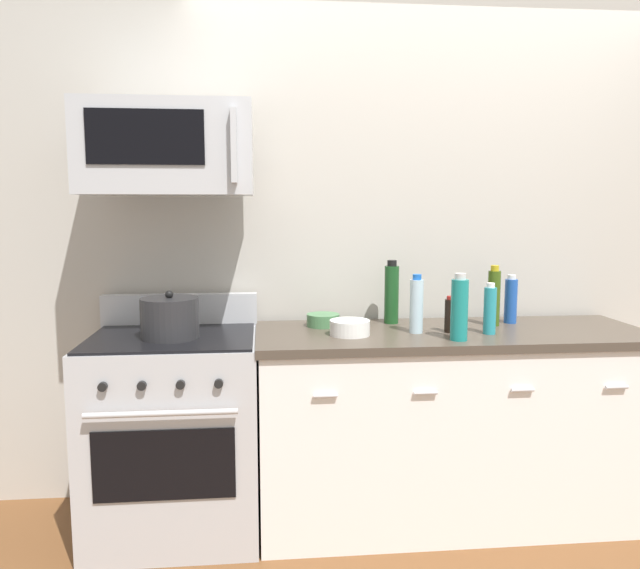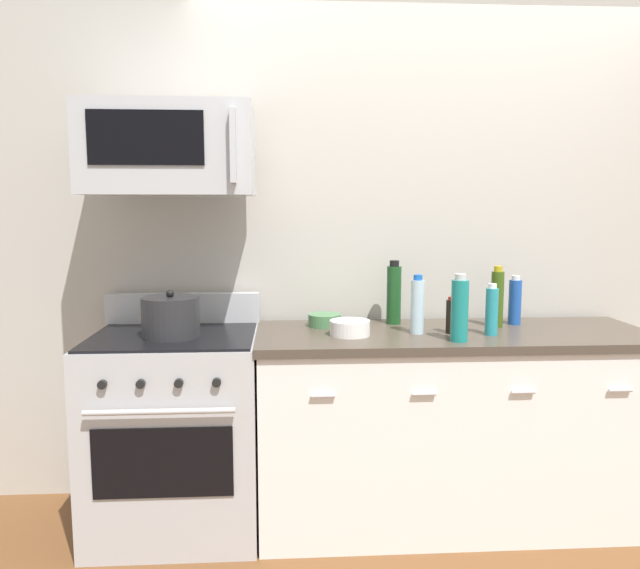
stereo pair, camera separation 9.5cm
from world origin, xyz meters
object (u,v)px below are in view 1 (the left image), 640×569
(range_oven, at_px, (175,432))
(bottle_wine_green, at_px, (392,293))
(bottle_soy_sauce_dark, at_px, (450,315))
(bowl_green_glaze, at_px, (323,320))
(stockpot, at_px, (170,318))
(microwave, at_px, (168,149))
(bottle_sparkling_teal, at_px, (459,309))
(bottle_soda_blue, at_px, (511,300))
(bottle_water_clear, at_px, (416,305))
(bottle_dish_soap, at_px, (490,310))
(bowl_white_ceramic, at_px, (350,327))
(bottle_olive_oil, at_px, (494,297))

(range_oven, xyz_separation_m, bottle_wine_green, (1.05, 0.20, 0.60))
(bottle_soy_sauce_dark, height_order, bowl_green_glaze, bottle_soy_sauce_dark)
(stockpot, bearing_deg, bowl_green_glaze, 16.61)
(microwave, xyz_separation_m, bottle_sparkling_teal, (1.26, -0.26, -0.69))
(bottle_soda_blue, bearing_deg, stockpot, -172.94)
(microwave, relative_size, bottle_water_clear, 2.74)
(microwave, bearing_deg, bottle_dish_soap, -5.56)
(microwave, bearing_deg, bowl_white_ceramic, -7.47)
(range_oven, relative_size, bowl_green_glaze, 6.68)
(bottle_dish_soap, distance_m, stockpot, 1.44)
(bottle_sparkling_teal, height_order, bottle_dish_soap, bottle_sparkling_teal)
(bottle_olive_oil, height_order, bowl_white_ceramic, bottle_olive_oil)
(bottle_soy_sauce_dark, bearing_deg, bottle_sparkling_teal, -94.09)
(bottle_olive_oil, relative_size, bottle_wine_green, 0.94)
(bottle_sparkling_teal, height_order, bowl_white_ceramic, bottle_sparkling_teal)
(bottle_olive_oil, xyz_separation_m, bottle_sparkling_teal, (-0.27, -0.31, -0.00))
(range_oven, xyz_separation_m, bottle_dish_soap, (1.44, -0.10, 0.56))
(bottle_soda_blue, xyz_separation_m, stockpot, (-1.65, -0.20, -0.02))
(bottle_soy_sauce_dark, height_order, bowl_white_ceramic, bottle_soy_sauce_dark)
(range_oven, bearing_deg, bottle_water_clear, -2.07)
(bottle_soda_blue, bearing_deg, bottle_soy_sauce_dark, -152.41)
(bowl_green_glaze, bearing_deg, bottle_sparkling_teal, -33.45)
(bottle_soy_sauce_dark, height_order, bottle_wine_green, bottle_wine_green)
(bowl_green_glaze, bearing_deg, bottle_soy_sauce_dark, -19.40)
(bottle_wine_green, xyz_separation_m, bowl_white_ceramic, (-0.25, -0.26, -0.11))
(range_oven, distance_m, bowl_green_glaze, 0.87)
(bottle_water_clear, xyz_separation_m, bottle_soda_blue, (0.53, 0.19, -0.01))
(bowl_green_glaze, distance_m, stockpot, 0.73)
(bottle_soy_sauce_dark, distance_m, bowl_green_glaze, 0.61)
(bottle_olive_oil, distance_m, bowl_white_ceramic, 0.76)
(bottle_dish_soap, bearing_deg, bottle_olive_oil, 64.11)
(microwave, relative_size, bottle_wine_green, 2.36)
(microwave, bearing_deg, stockpot, -90.13)
(bottle_wine_green, distance_m, bowl_green_glaze, 0.37)
(bottle_sparkling_teal, bearing_deg, bottle_dish_soap, 32.63)
(bottle_water_clear, relative_size, bottle_dish_soap, 1.15)
(bowl_white_ceramic, height_order, bowl_green_glaze, bowl_white_ceramic)
(bottle_soda_blue, height_order, bottle_dish_soap, bottle_soda_blue)
(bottle_olive_oil, bearing_deg, bottle_soda_blue, 27.22)
(bottle_sparkling_teal, bearing_deg, bowl_green_glaze, 146.55)
(bottle_water_clear, xyz_separation_m, bowl_green_glaze, (-0.41, 0.20, -0.10))
(bowl_green_glaze, bearing_deg, bottle_olive_oil, -4.31)
(bottle_sparkling_teal, distance_m, stockpot, 1.27)
(bottle_soda_blue, bearing_deg, bowl_green_glaze, 179.67)
(bottle_wine_green, distance_m, bowl_white_ceramic, 0.38)
(bowl_green_glaze, height_order, stockpot, stockpot)
(bottle_soy_sauce_dark, relative_size, bottle_wine_green, 0.54)
(bottle_olive_oil, height_order, bottle_dish_soap, bottle_olive_oil)
(bottle_soy_sauce_dark, distance_m, bottle_wine_green, 0.34)
(bottle_sparkling_teal, bearing_deg, bottle_olive_oil, 48.10)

